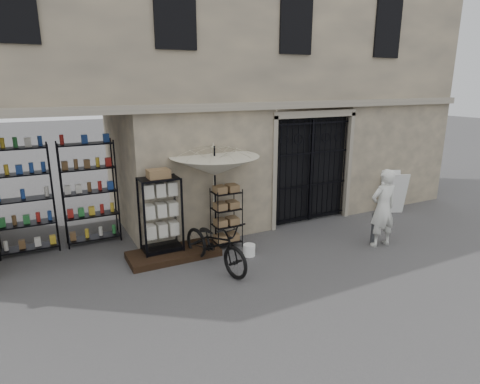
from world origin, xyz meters
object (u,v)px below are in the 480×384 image
market_umbrella (215,160)px  bicycle (216,267)px  white_bucket (249,250)px  steel_bollard (374,229)px  shopkeeper (379,245)px  wire_rack (226,218)px  easel_sign (394,192)px  display_cabinet (161,218)px

market_umbrella → bicycle: 2.37m
white_bucket → market_umbrella: bearing=118.2°
steel_bollard → shopkeeper: size_ratio=0.42×
wire_rack → white_bucket: 0.95m
market_umbrella → easel_sign: (5.76, -0.06, -1.45)m
easel_sign → wire_rack: bearing=-156.4°
market_umbrella → steel_bollard: size_ratio=3.69×
display_cabinet → steel_bollard: size_ratio=2.29×
wire_rack → white_bucket: wire_rack is taller
bicycle → shopkeeper: size_ratio=1.08×
display_cabinet → shopkeeper: 5.22m
wire_rack → market_umbrella: (-0.23, 0.10, 1.39)m
wire_rack → bicycle: 1.36m
wire_rack → easel_sign: bearing=2.3°
market_umbrella → shopkeeper: market_umbrella is taller
white_bucket → display_cabinet: bearing=153.5°
shopkeeper → white_bucket: bearing=-11.5°
wire_rack → easel_sign: size_ratio=1.16×
market_umbrella → easel_sign: 5.94m
display_cabinet → wire_rack: display_cabinet is taller
display_cabinet → steel_bollard: 5.05m
bicycle → easel_sign: easel_sign is taller
market_umbrella → steel_bollard: 4.17m
display_cabinet → easel_sign: display_cabinet is taller
bicycle → steel_bollard: bicycle is taller
bicycle → shopkeeper: bicycle is taller
steel_bollard → easel_sign: easel_sign is taller
market_umbrella → bicycle: market_umbrella is taller
wire_rack → shopkeeper: size_ratio=0.76×
easel_sign → white_bucket: bearing=-148.5°
shopkeeper → easel_sign: size_ratio=1.53×
bicycle → shopkeeper: bearing=-24.1°
display_cabinet → market_umbrella: (1.30, -0.03, 1.19)m
white_bucket → wire_rack: bearing=106.2°
bicycle → steel_bollard: bearing=-22.3°
shopkeeper → easel_sign: (2.23, 1.68, 0.64)m
wire_rack → white_bucket: (0.21, -0.74, -0.56)m
display_cabinet → wire_rack: bearing=-23.4°
easel_sign → bicycle: bearing=-147.9°
white_bucket → bicycle: 0.95m
display_cabinet → market_umbrella: market_umbrella is taller
bicycle → easel_sign: (6.23, 0.97, 0.64)m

